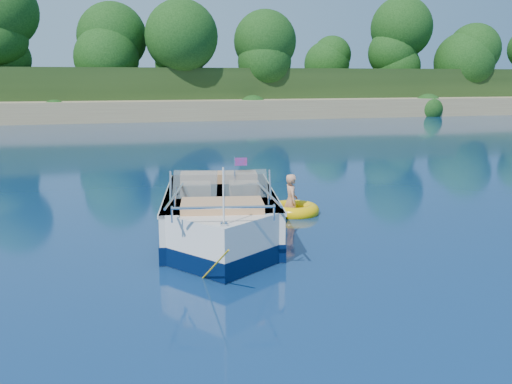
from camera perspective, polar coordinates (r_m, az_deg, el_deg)
ground at (r=9.72m, az=8.06°, el=-7.93°), size 160.00×160.00×0.00m
shoreline at (r=72.29m, az=-12.84°, el=9.29°), size 170.00×59.00×6.00m
treeline at (r=49.60m, az=-11.59°, el=13.83°), size 150.00×7.12×8.19m
motorboat at (r=11.46m, az=-3.56°, el=-2.77°), size 2.95×6.15×2.07m
tow_tube at (r=13.68m, az=3.80°, el=-1.82°), size 1.30×1.30×0.32m
boy at (r=13.63m, az=3.47°, el=-2.22°), size 0.37×0.75×1.43m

